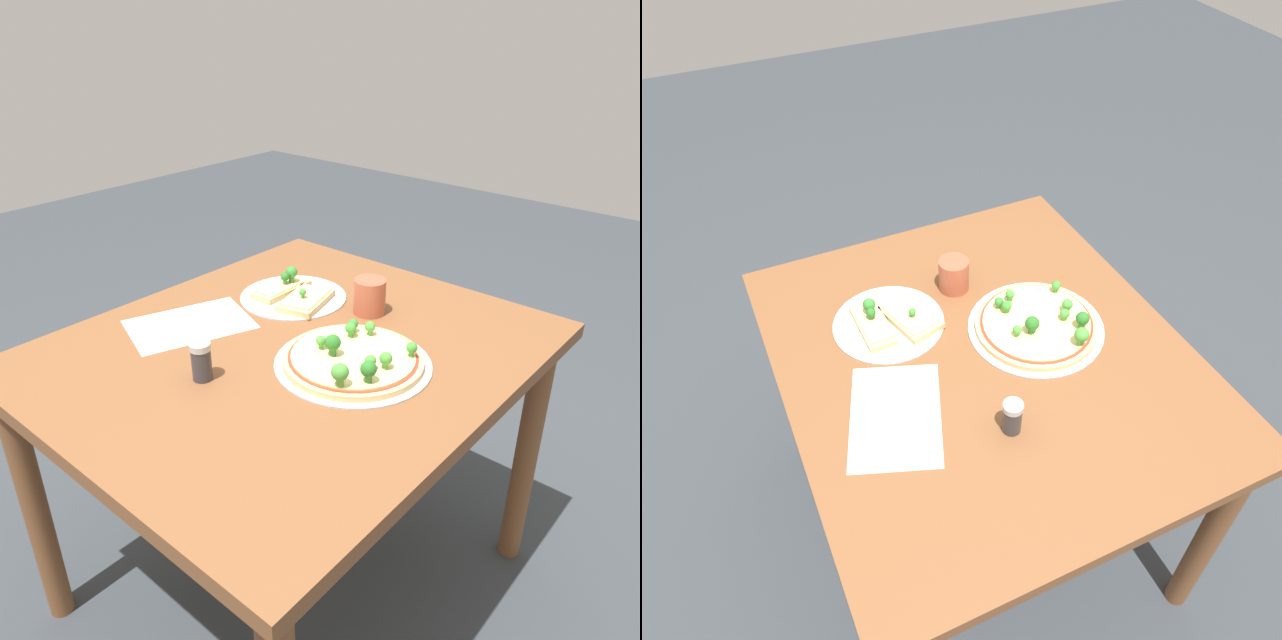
# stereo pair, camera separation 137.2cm
# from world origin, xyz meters

# --- Properties ---
(ground_plane) EXTENTS (8.00, 8.00, 0.00)m
(ground_plane) POSITION_xyz_m (0.00, 0.00, 0.00)
(ground_plane) COLOR #33383D
(dining_table) EXTENTS (1.07, 0.93, 0.75)m
(dining_table) POSITION_xyz_m (0.00, 0.00, 0.65)
(dining_table) COLOR brown
(dining_table) RESTS_ON ground_plane
(pizza_tray_whole) EXTENTS (0.34, 0.34, 0.07)m
(pizza_tray_whole) POSITION_xyz_m (-0.02, 0.16, 0.76)
(pizza_tray_whole) COLOR #B7B7BC
(pizza_tray_whole) RESTS_ON dining_table
(pizza_tray_slice) EXTENTS (0.28, 0.28, 0.07)m
(pizza_tray_slice) POSITION_xyz_m (-0.19, -0.16, 0.76)
(pizza_tray_slice) COLOR #B7B7BC
(pizza_tray_slice) RESTS_ON dining_table
(drinking_cup) EXTENTS (0.08, 0.08, 0.09)m
(drinking_cup) POSITION_xyz_m (-0.25, 0.03, 0.79)
(drinking_cup) COLOR #AD5138
(drinking_cup) RESTS_ON dining_table
(condiment_shaker) EXTENTS (0.04, 0.04, 0.08)m
(condiment_shaker) POSITION_xyz_m (0.22, -0.04, 0.79)
(condiment_shaker) COLOR #333338
(condiment_shaker) RESTS_ON dining_table
(paper_menu) EXTENTS (0.33, 0.28, 0.00)m
(paper_menu) POSITION_xyz_m (0.08, -0.25, 0.75)
(paper_menu) COLOR white
(paper_menu) RESTS_ON dining_table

